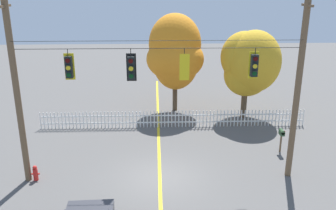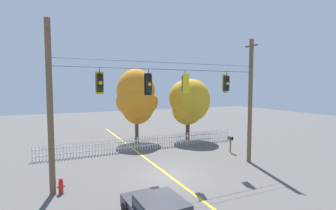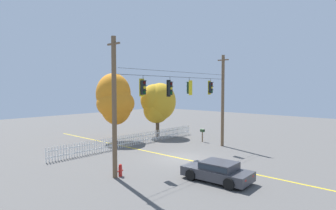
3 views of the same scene
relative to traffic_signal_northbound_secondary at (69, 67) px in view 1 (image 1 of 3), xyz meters
name	(u,v)px [view 1 (image 1 of 3)]	position (x,y,z in m)	size (l,w,h in m)	color
ground	(160,177)	(3.87, -0.01, -5.44)	(80.00, 80.00, 0.00)	#565451
lane_centerline_stripe	(160,177)	(3.87, -0.01, -5.44)	(0.16, 36.00, 0.01)	gold
signal_support_span	(159,92)	(3.87, -0.01, -1.14)	(12.74, 1.10, 8.44)	brown
traffic_signal_northbound_secondary	(69,67)	(0.00, 0.00, 0.00)	(0.43, 0.38, 1.37)	black
traffic_signal_northbound_primary	(131,68)	(2.67, 0.00, -0.05)	(0.43, 0.38, 1.46)	black
traffic_signal_westbound_side	(184,66)	(4.98, -0.02, -0.01)	(0.43, 0.38, 1.38)	black
traffic_signal_eastbound_side	(254,65)	(8.05, 0.00, 0.01)	(0.43, 0.38, 1.39)	black
white_picket_fence	(174,119)	(4.85, 6.39, -4.88)	(16.98, 0.06, 1.11)	white
autumn_maple_near_fence	(175,54)	(5.12, 9.60, -1.26)	(4.00, 3.79, 6.93)	brown
autumn_maple_mid	(249,63)	(10.02, 8.27, -1.69)	(3.94, 3.59, 5.99)	brown
fire_hydrant	(35,173)	(-1.99, -0.06, -5.07)	(0.38, 0.22, 0.76)	red
roadside_mailbox	(282,134)	(10.56, 2.55, -4.37)	(0.25, 0.44, 1.32)	brown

